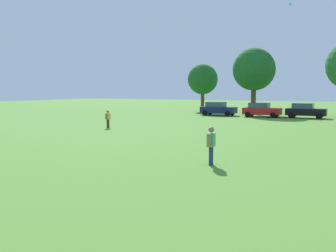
% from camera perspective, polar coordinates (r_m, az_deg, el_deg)
% --- Properties ---
extents(ground_plane, '(160.00, 160.00, 0.00)m').
position_cam_1_polar(ground_plane, '(30.65, 12.11, -0.71)').
color(ground_plane, '#568C33').
extents(adult_bystander, '(0.41, 0.77, 1.65)m').
position_cam_1_polar(adult_bystander, '(16.49, 6.44, -2.44)').
color(adult_bystander, navy).
rests_on(adult_bystander, ground).
extents(bystander_near_trees, '(0.34, 0.70, 1.48)m').
position_cam_1_polar(bystander_near_trees, '(32.71, -8.93, 1.27)').
color(bystander_near_trees, '#3F3833').
rests_on(bystander_near_trees, ground).
extents(parked_car_navy_0, '(4.30, 2.02, 1.68)m').
position_cam_1_polar(parked_car_navy_0, '(47.96, 7.43, 2.58)').
color(parked_car_navy_0, '#141E4C').
rests_on(parked_car_navy_0, ground).
extents(parked_car_red_1, '(4.30, 2.02, 1.68)m').
position_cam_1_polar(parked_car_red_1, '(46.12, 13.72, 2.36)').
color(parked_car_red_1, red).
rests_on(parked_car_red_1, ground).
extents(parked_car_black_2, '(4.30, 2.02, 1.68)m').
position_cam_1_polar(parked_car_black_2, '(45.84, 19.74, 2.17)').
color(parked_car_black_2, black).
rests_on(parked_car_black_2, ground).
extents(tree_far_left, '(4.47, 4.47, 6.97)m').
position_cam_1_polar(tree_far_left, '(57.54, 5.19, 6.91)').
color(tree_far_left, brown).
rests_on(tree_far_left, ground).
extents(tree_left, '(5.50, 5.50, 8.58)m').
position_cam_1_polar(tree_left, '(51.40, 12.67, 8.19)').
color(tree_left, brown).
rests_on(tree_left, ground).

